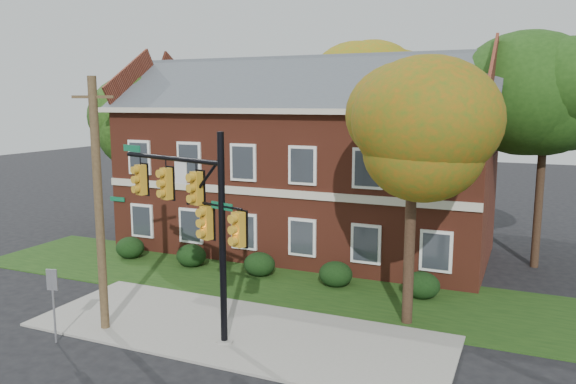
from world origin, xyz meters
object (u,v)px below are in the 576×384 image
at_px(tree_right_rear, 555,88).
at_px(hedge_center, 259,264).
at_px(hedge_far_left, 130,248).
at_px(utility_pole, 99,205).
at_px(hedge_left, 191,256).
at_px(tree_far_rear, 373,80).
at_px(traffic_signal, 196,211).
at_px(tree_left_rear, 134,117).
at_px(apartment_building, 305,152).
at_px(hedge_far_right, 422,285).
at_px(sign_post, 53,293).
at_px(hedge_right, 336,274).
at_px(tree_near_right, 420,129).

bearing_deg(tree_right_rear, hedge_center, -151.63).
distance_m(hedge_far_left, utility_pole, 9.50).
xyz_separation_m(hedge_left, tree_far_rear, (4.84, 13.09, 8.32)).
bearing_deg(traffic_signal, hedge_left, 142.09).
height_order(tree_left_rear, tree_far_rear, tree_far_rear).
bearing_deg(tree_left_rear, apartment_building, 6.54).
xyz_separation_m(apartment_building, hedge_center, (0.00, -5.25, -4.46)).
bearing_deg(hedge_left, hedge_far_left, 180.00).
height_order(tree_far_rear, traffic_signal, tree_far_rear).
height_order(hedge_far_right, sign_post, sign_post).
bearing_deg(apartment_building, hedge_center, -90.00).
distance_m(hedge_right, tree_near_right, 7.72).
relative_size(hedge_far_left, hedge_center, 1.00).
height_order(tree_left_rear, sign_post, tree_left_rear).
bearing_deg(hedge_right, traffic_signal, -111.86).
xyz_separation_m(hedge_far_right, sign_post, (-9.85, -8.70, 1.11)).
xyz_separation_m(apartment_building, sign_post, (-2.85, -13.95, -3.35)).
height_order(apartment_building, hedge_far_right, apartment_building).
bearing_deg(tree_far_rear, tree_right_rear, -35.00).
xyz_separation_m(hedge_center, tree_far_rear, (1.34, 13.09, 8.32)).
distance_m(hedge_center, utility_pole, 8.43).
relative_size(tree_left_rear, tree_right_rear, 0.84).
relative_size(traffic_signal, utility_pole, 0.80).
bearing_deg(apartment_building, hedge_left, -123.67).
height_order(tree_near_right, tree_left_rear, tree_left_rear).
bearing_deg(traffic_signal, tree_right_rear, 67.24).
bearing_deg(tree_left_rear, tree_near_right, -22.36).
height_order(utility_pole, sign_post, utility_pole).
distance_m(hedge_left, tree_near_right, 12.68).
height_order(tree_near_right, utility_pole, tree_near_right).
relative_size(hedge_far_right, utility_pole, 0.17).
height_order(tree_right_rear, utility_pole, tree_right_rear).
relative_size(hedge_far_left, tree_far_rear, 0.12).
height_order(tree_right_rear, traffic_signal, tree_right_rear).
xyz_separation_m(hedge_far_left, tree_far_rear, (8.34, 13.09, 8.32)).
relative_size(hedge_left, tree_right_rear, 0.13).
relative_size(hedge_right, tree_right_rear, 0.13).
height_order(hedge_center, traffic_signal, traffic_signal).
relative_size(tree_near_right, traffic_signal, 1.29).
xyz_separation_m(tree_near_right, tree_right_rear, (4.09, 8.95, 1.45)).
height_order(hedge_right, tree_right_rear, tree_right_rear).
bearing_deg(tree_near_right, tree_right_rear, 65.42).
height_order(tree_near_right, tree_right_rear, tree_right_rear).
distance_m(hedge_center, traffic_signal, 7.36).
bearing_deg(sign_post, apartment_building, 62.45).
height_order(hedge_left, tree_left_rear, tree_left_rear).
distance_m(apartment_building, tree_right_rear, 11.77).
distance_m(tree_far_rear, utility_pole, 21.17).
xyz_separation_m(utility_pole, sign_post, (-0.72, -1.43, -2.59)).
bearing_deg(hedge_far_left, hedge_far_right, 0.00).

